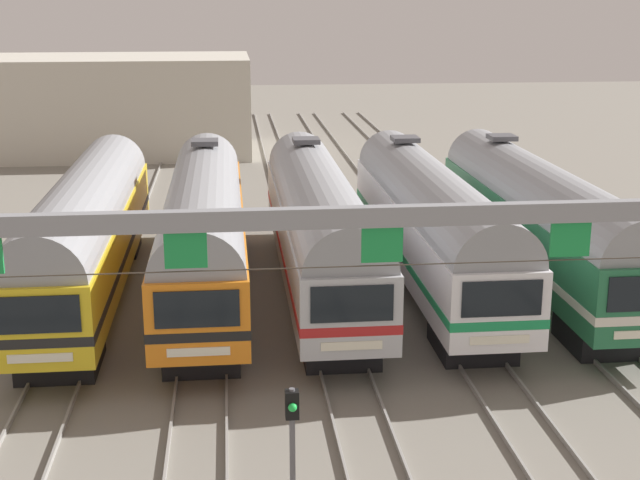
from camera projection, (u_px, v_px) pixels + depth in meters
name	position (u px, v px, depth m)	size (l,w,h in m)	color
ground_plane	(318.00, 292.00, 33.65)	(160.00, 160.00, 0.00)	gray
track_bed	(288.00, 194.00, 49.93)	(18.25, 70.00, 0.15)	gray
commuter_train_yellow	(87.00, 229.00, 32.10)	(2.88, 18.06, 4.77)	gold
commuter_train_orange	(204.00, 226.00, 32.52)	(2.88, 18.06, 5.05)	orange
commuter_train_stainless	(318.00, 223.00, 32.94)	(2.88, 18.06, 5.05)	#B2B5BA
commuter_train_white	(430.00, 220.00, 33.35)	(2.88, 18.06, 5.05)	white
commuter_train_green	(539.00, 217.00, 33.77)	(2.88, 18.06, 5.05)	#236B42
catenary_gantry	(382.00, 261.00, 19.31)	(21.99, 0.44, 6.97)	gray
yard_signal_mast	(292.00, 432.00, 18.24)	(0.28, 0.35, 3.15)	#59595E
maintenance_building	(116.00, 105.00, 62.51)	(18.66, 10.00, 6.69)	beige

